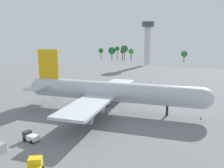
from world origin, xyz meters
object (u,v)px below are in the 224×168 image
catering_truck (174,96)px  control_tower (148,39)px  cargo_airplane (111,92)px  pushback_tractor (68,92)px  safety_cone_tail (44,101)px  cargo_loader (31,137)px  safety_cone_nose (201,118)px

catering_truck → control_tower: control_tower is taller
catering_truck → control_tower: (-27.39, 109.56, 20.45)m
catering_truck → cargo_airplane: bearing=-134.7°
pushback_tractor → catering_truck: bearing=5.9°
catering_truck → pushback_tractor: (-42.13, -4.32, -0.12)m
catering_truck → pushback_tractor: catering_truck is taller
safety_cone_tail → cargo_airplane: bearing=-4.8°
cargo_loader → safety_cone_tail: (-15.82, 28.78, -0.72)m
catering_truck → pushback_tractor: bearing=-174.1°
cargo_loader → pushback_tractor: pushback_tractor is taller
pushback_tractor → control_tower: size_ratio=0.12×
safety_cone_nose → cargo_loader: bearing=-144.8°
catering_truck → pushback_tractor: size_ratio=1.17×
cargo_loader → safety_cone_nose: size_ratio=5.09×
control_tower → catering_truck: bearing=-76.0°
pushback_tractor → safety_cone_tail: 12.69m
catering_truck → cargo_loader: bearing=-122.8°
cargo_airplane → cargo_loader: (-10.61, -26.57, -4.98)m
safety_cone_tail → pushback_tractor: bearing=76.5°
pushback_tractor → cargo_airplane: bearing=-31.7°
safety_cone_tail → control_tower: size_ratio=0.02×
cargo_loader → catering_truck: bearing=57.2°
pushback_tractor → safety_cone_nose: pushback_tractor is taller
cargo_airplane → safety_cone_tail: cargo_airplane is taller
cargo_loader → pushback_tractor: size_ratio=0.93×
catering_truck → control_tower: 114.77m
cargo_loader → safety_cone_tail: size_ratio=6.68×
cargo_loader → cargo_airplane: bearing=68.2°
cargo_airplane → safety_cone_tail: size_ratio=99.21×
cargo_loader → control_tower: (1.87, 154.98, 20.69)m
catering_truck → cargo_loader: 54.03m
catering_truck → safety_cone_tail: 48.07m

